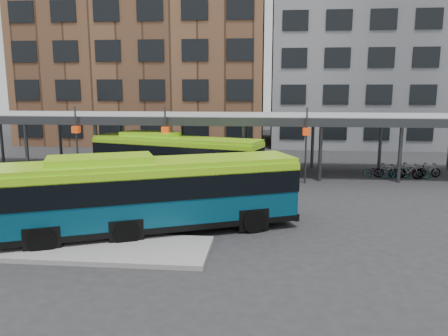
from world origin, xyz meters
TOP-DOWN VIEW (x-y plane):
  - ground at (0.00, 0.00)m, footprint 120.00×120.00m
  - boarding_island at (-5.50, -3.00)m, footprint 14.00×3.00m
  - canopy at (-0.06, 12.87)m, footprint 40.00×6.53m
  - building_brick at (-10.00, 32.00)m, footprint 26.00×14.00m
  - building_grey at (16.00, 32.00)m, footprint 24.00×14.00m
  - bus_front at (-1.18, -0.79)m, footprint 12.18×7.06m
  - bus_rear at (-2.39, 9.63)m, footprint 11.57×5.71m
  - bike_rack at (12.73, 11.99)m, footprint 5.33×1.44m

SIDE VIEW (x-z plane):
  - ground at x=0.00m, z-range 0.00..0.00m
  - boarding_island at x=-5.50m, z-range 0.00..0.18m
  - bike_rack at x=12.73m, z-range -0.05..1.02m
  - bus_rear at x=-2.39m, z-range 0.06..3.20m
  - bus_front at x=-1.18m, z-range 0.07..3.41m
  - canopy at x=-0.06m, z-range 1.51..6.31m
  - building_grey at x=16.00m, z-range 0.00..20.00m
  - building_brick at x=-10.00m, z-range 0.00..22.00m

